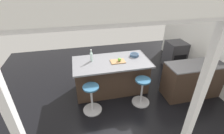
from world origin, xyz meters
name	(u,v)px	position (x,y,z in m)	size (l,w,h in m)	color
ground_plane	(115,95)	(0.00, 0.00, 0.00)	(7.06, 7.06, 0.00)	black
window_panel_rear	(187,131)	(0.00, 2.49, 1.64)	(5.43, 0.12, 2.84)	silver
interior_partition_left	(219,37)	(-2.71, 0.00, 1.42)	(0.15, 4.98, 2.84)	silver
sink_cabinet	(206,77)	(-2.37, 0.36, 0.46)	(2.27, 0.60, 1.19)	#38281E
oven_range	(175,54)	(-2.36, -1.12, 0.44)	(0.60, 0.61, 0.88)	#38383D
kitchen_island	(111,75)	(0.05, -0.28, 0.46)	(1.93, 1.01, 0.92)	#38281E
stool_by_window	(142,92)	(-0.55, 0.40, 0.33)	(0.44, 0.44, 0.70)	#B7B7BC
stool_middle	(92,99)	(0.66, 0.40, 0.33)	(0.44, 0.44, 0.70)	#B7B7BC
cutting_board	(118,61)	(-0.09, -0.18, 0.93)	(0.36, 0.24, 0.02)	olive
apple_green	(119,60)	(-0.13, -0.17, 0.98)	(0.09, 0.09, 0.09)	#609E2D
water_bottle	(91,57)	(0.54, -0.37, 1.04)	(0.06, 0.06, 0.31)	silver
fruit_bowl	(134,55)	(-0.60, -0.39, 0.96)	(0.23, 0.23, 0.07)	#334C6B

